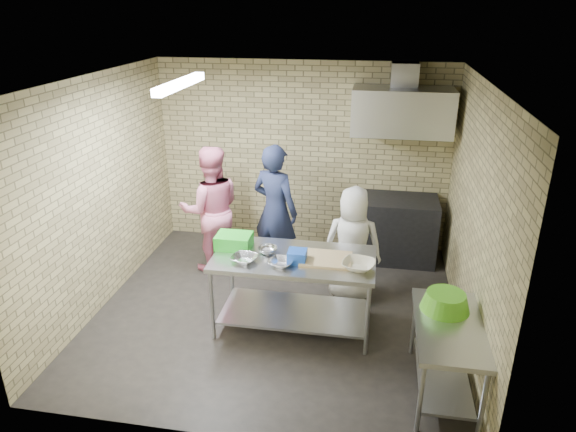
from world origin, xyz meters
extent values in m
plane|color=black|center=(0.00, 0.00, 0.00)|extent=(4.20, 4.20, 0.00)
plane|color=black|center=(0.00, 0.00, 2.70)|extent=(4.20, 4.20, 0.00)
cube|color=tan|center=(0.00, 2.00, 1.35)|extent=(4.20, 0.06, 2.70)
cube|color=tan|center=(0.00, -2.00, 1.35)|extent=(4.20, 0.06, 2.70)
cube|color=tan|center=(-2.10, 0.00, 1.35)|extent=(0.06, 4.00, 2.70)
cube|color=tan|center=(2.10, 0.00, 1.35)|extent=(0.06, 4.00, 2.70)
cube|color=#B5B8BC|center=(0.25, -0.27, 0.44)|extent=(1.75, 0.88, 0.88)
cube|color=silver|center=(1.80, -1.10, 0.38)|extent=(0.60, 1.20, 0.75)
cube|color=black|center=(1.35, 1.65, 0.45)|extent=(1.20, 0.70, 0.90)
cube|color=silver|center=(1.35, 1.70, 2.10)|extent=(1.30, 0.60, 0.60)
cube|color=#A5A8AD|center=(1.35, 1.85, 2.55)|extent=(0.35, 0.30, 0.30)
cube|color=#3F2B19|center=(1.65, 1.89, 1.92)|extent=(0.80, 0.20, 0.04)
cube|color=white|center=(-1.00, 0.00, 2.64)|extent=(0.10, 1.25, 0.08)
cube|color=green|center=(-0.45, -0.15, 0.95)|extent=(0.39, 0.29, 0.16)
cube|color=blue|center=(0.30, -0.37, 0.94)|extent=(0.19, 0.19, 0.13)
cube|color=tan|center=(0.60, -0.29, 0.89)|extent=(0.54, 0.41, 0.03)
imported|color=silver|center=(-0.25, -0.47, 0.91)|extent=(0.33, 0.33, 0.07)
imported|color=#AEB0B5|center=(-0.05, -0.22, 0.91)|extent=(0.25, 0.25, 0.07)
imported|color=silver|center=(0.15, -0.49, 0.91)|extent=(0.30, 0.30, 0.06)
imported|color=beige|center=(0.95, -0.42, 0.92)|extent=(0.40, 0.40, 0.08)
cylinder|color=#B22619|center=(1.40, 1.89, 2.03)|extent=(0.07, 0.07, 0.18)
cylinder|color=green|center=(1.80, 1.89, 2.02)|extent=(0.06, 0.06, 0.15)
imported|color=#141733|center=(-0.20, 0.95, 0.89)|extent=(0.77, 0.65, 1.79)
imported|color=pink|center=(-1.06, 0.92, 0.86)|extent=(1.03, 0.93, 1.73)
imported|color=white|center=(0.84, 0.48, 0.72)|extent=(0.71, 0.48, 1.44)
camera|label=1|loc=(1.04, -5.22, 3.44)|focal=32.38mm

